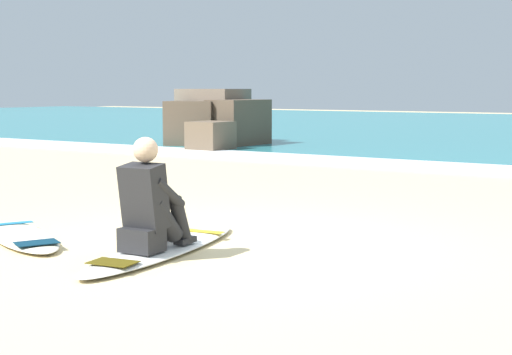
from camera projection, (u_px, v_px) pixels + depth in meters
name	position (u px, v px, depth m)	size (l,w,h in m)	color
ground_plane	(234.00, 245.00, 6.97)	(80.00, 80.00, 0.00)	beige
breaking_foam	(480.00, 169.00, 12.99)	(80.00, 0.90, 0.11)	white
surfboard_main	(164.00, 248.00, 6.67)	(0.91, 2.46, 0.08)	white
surfer_seated	(150.00, 207.00, 6.41)	(0.40, 0.72, 0.95)	#232326
surfboard_spare_near	(21.00, 236.00, 7.24)	(1.88, 1.29, 0.08)	#EFE5C6
rock_outcrop_distant	(214.00, 123.00, 18.44)	(2.72, 3.08, 1.41)	brown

